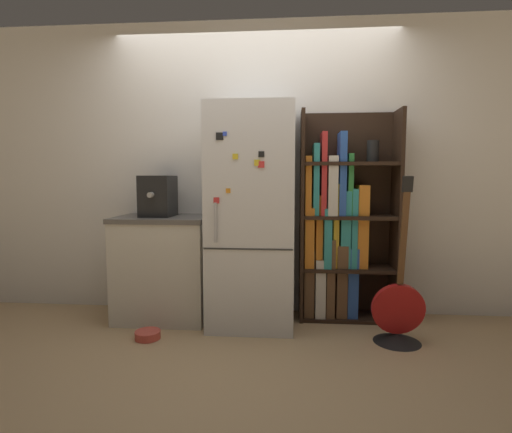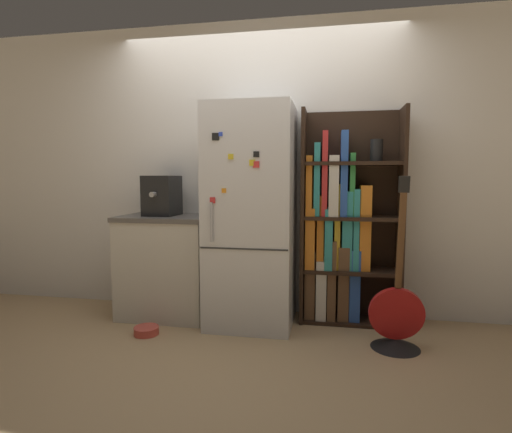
{
  "view_description": "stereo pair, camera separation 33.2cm",
  "coord_description": "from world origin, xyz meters",
  "px_view_note": "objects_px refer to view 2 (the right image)",
  "views": [
    {
      "loc": [
        0.31,
        -3.15,
        1.22
      ],
      "look_at": [
        0.03,
        0.15,
        0.9
      ],
      "focal_mm": 28.0,
      "sensor_mm": 36.0,
      "label": 1
    },
    {
      "loc": [
        0.64,
        -3.11,
        1.22
      ],
      "look_at": [
        0.03,
        0.15,
        0.9
      ],
      "focal_mm": 28.0,
      "sensor_mm": 36.0,
      "label": 2
    }
  ],
  "objects_px": {
    "guitar": "(396,325)",
    "pet_bowl": "(146,330)",
    "bookshelf": "(341,231)",
    "refrigerator": "(252,217)",
    "espresso_machine": "(162,196)"
  },
  "relations": [
    {
      "from": "guitar",
      "to": "pet_bowl",
      "type": "height_order",
      "value": "guitar"
    },
    {
      "from": "refrigerator",
      "to": "bookshelf",
      "type": "relative_size",
      "value": 1.01
    },
    {
      "from": "refrigerator",
      "to": "espresso_machine",
      "type": "bearing_deg",
      "value": 175.68
    },
    {
      "from": "espresso_machine",
      "to": "guitar",
      "type": "height_order",
      "value": "espresso_machine"
    },
    {
      "from": "refrigerator",
      "to": "espresso_machine",
      "type": "distance_m",
      "value": 0.83
    },
    {
      "from": "bookshelf",
      "to": "espresso_machine",
      "type": "xyz_separation_m",
      "value": [
        -1.55,
        -0.13,
        0.29
      ]
    },
    {
      "from": "espresso_machine",
      "to": "refrigerator",
      "type": "bearing_deg",
      "value": -4.32
    },
    {
      "from": "bookshelf",
      "to": "espresso_machine",
      "type": "relative_size",
      "value": 4.73
    },
    {
      "from": "guitar",
      "to": "pet_bowl",
      "type": "xyz_separation_m",
      "value": [
        -1.88,
        -0.09,
        -0.14
      ]
    },
    {
      "from": "bookshelf",
      "to": "pet_bowl",
      "type": "xyz_separation_m",
      "value": [
        -1.49,
        -0.6,
        -0.74
      ]
    },
    {
      "from": "refrigerator",
      "to": "guitar",
      "type": "relative_size",
      "value": 1.46
    },
    {
      "from": "guitar",
      "to": "pet_bowl",
      "type": "distance_m",
      "value": 1.89
    },
    {
      "from": "guitar",
      "to": "pet_bowl",
      "type": "relative_size",
      "value": 6.33
    },
    {
      "from": "refrigerator",
      "to": "pet_bowl",
      "type": "bearing_deg",
      "value": -151.25
    },
    {
      "from": "guitar",
      "to": "refrigerator",
      "type": "bearing_deg",
      "value": 163.81
    }
  ]
}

